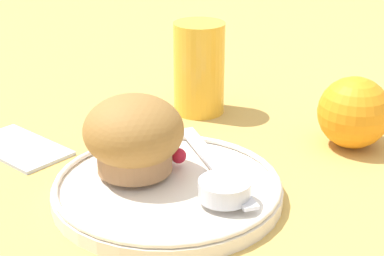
% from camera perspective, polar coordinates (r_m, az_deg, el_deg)
% --- Properties ---
extents(ground_plane, '(3.00, 3.00, 0.00)m').
position_cam_1_polar(ground_plane, '(0.64, -1.63, -5.91)').
color(ground_plane, tan).
extents(plate, '(0.23, 0.23, 0.02)m').
position_cam_1_polar(plate, '(0.63, -2.20, -5.43)').
color(plate, silver).
rests_on(plate, ground_plane).
extents(muffin, '(0.10, 0.10, 0.08)m').
position_cam_1_polar(muffin, '(0.63, -5.20, -0.68)').
color(muffin, '#9E7047').
rests_on(muffin, plate).
extents(cream_ramekin, '(0.05, 0.05, 0.02)m').
position_cam_1_polar(cream_ramekin, '(0.59, 2.92, -5.38)').
color(cream_ramekin, silver).
rests_on(cream_ramekin, plate).
extents(berry_pair, '(0.03, 0.02, 0.02)m').
position_cam_1_polar(berry_pair, '(0.66, -1.68, -2.29)').
color(berry_pair, '#B7192D').
rests_on(berry_pair, plate).
extents(butter_knife, '(0.17, 0.11, 0.00)m').
position_cam_1_polar(butter_knife, '(0.65, 2.06, -3.24)').
color(butter_knife, silver).
rests_on(butter_knife, plate).
extents(orange_fruit, '(0.08, 0.08, 0.08)m').
position_cam_1_polar(orange_fruit, '(0.75, 14.18, 1.35)').
color(orange_fruit, orange).
rests_on(orange_fruit, ground_plane).
extents(juice_glass, '(0.07, 0.07, 0.12)m').
position_cam_1_polar(juice_glass, '(0.82, 0.63, 5.34)').
color(juice_glass, gold).
rests_on(juice_glass, ground_plane).
extents(folded_napkin, '(0.12, 0.07, 0.01)m').
position_cam_1_polar(folded_napkin, '(0.76, -15.08, -1.56)').
color(folded_napkin, '#B2BCCC').
rests_on(folded_napkin, ground_plane).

